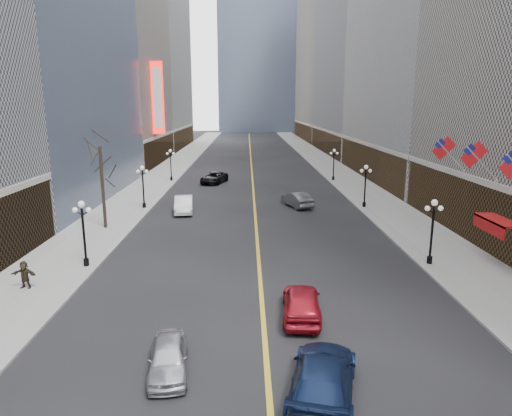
{
  "coord_description": "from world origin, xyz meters",
  "views": [
    {
      "loc": [
        -0.81,
        0.3,
        10.86
      ],
      "look_at": [
        -0.42,
        19.69,
        6.47
      ],
      "focal_mm": 32.0,
      "sensor_mm": 36.0,
      "label": 1
    }
  ],
  "objects_px": {
    "car_nb_far": "(214,178)",
    "car_nb_near": "(168,357)",
    "car_sb_near": "(323,378)",
    "streetlamp_east_3": "(334,161)",
    "streetlamp_west_3": "(171,162)",
    "car_sb_mid": "(301,302)",
    "car_sb_far": "(297,199)",
    "streetlamp_east_1": "(433,225)",
    "streetlamp_west_1": "(83,227)",
    "car_nb_mid": "(184,204)",
    "streetlamp_east_2": "(365,181)",
    "streetlamp_west_2": "(143,182)"
  },
  "relations": [
    {
      "from": "car_sb_far",
      "to": "car_nb_near",
      "type": "bearing_deg",
      "value": 54.39
    },
    {
      "from": "streetlamp_west_3",
      "to": "car_sb_mid",
      "type": "height_order",
      "value": "streetlamp_west_3"
    },
    {
      "from": "streetlamp_west_1",
      "to": "car_nb_mid",
      "type": "distance_m",
      "value": 17.05
    },
    {
      "from": "car_sb_far",
      "to": "streetlamp_west_2",
      "type": "bearing_deg",
      "value": -17.35
    },
    {
      "from": "streetlamp_east_1",
      "to": "car_nb_near",
      "type": "height_order",
      "value": "streetlamp_east_1"
    },
    {
      "from": "car_nb_mid",
      "to": "car_sb_near",
      "type": "bearing_deg",
      "value": -79.48
    },
    {
      "from": "streetlamp_west_2",
      "to": "car_nb_mid",
      "type": "relative_size",
      "value": 0.88
    },
    {
      "from": "streetlamp_west_1",
      "to": "streetlamp_west_2",
      "type": "xyz_separation_m",
      "value": [
        0.0,
        18.0,
        0.0
      ]
    },
    {
      "from": "streetlamp_east_3",
      "to": "car_nb_near",
      "type": "relative_size",
      "value": 1.13
    },
    {
      "from": "streetlamp_east_1",
      "to": "car_sb_near",
      "type": "distance_m",
      "value": 17.62
    },
    {
      "from": "car_nb_near",
      "to": "car_nb_far",
      "type": "height_order",
      "value": "car_nb_far"
    },
    {
      "from": "streetlamp_west_3",
      "to": "car_nb_near",
      "type": "distance_m",
      "value": 49.3
    },
    {
      "from": "car_nb_far",
      "to": "car_sb_near",
      "type": "bearing_deg",
      "value": -64.64
    },
    {
      "from": "streetlamp_west_1",
      "to": "car_nb_near",
      "type": "relative_size",
      "value": 1.13
    },
    {
      "from": "streetlamp_east_3",
      "to": "streetlamp_west_1",
      "type": "height_order",
      "value": "same"
    },
    {
      "from": "streetlamp_east_1",
      "to": "car_sb_far",
      "type": "height_order",
      "value": "streetlamp_east_1"
    },
    {
      "from": "streetlamp_west_2",
      "to": "car_nb_mid",
      "type": "height_order",
      "value": "streetlamp_west_2"
    },
    {
      "from": "car_nb_far",
      "to": "car_nb_near",
      "type": "bearing_deg",
      "value": -71.66
    },
    {
      "from": "streetlamp_east_2",
      "to": "car_sb_far",
      "type": "relative_size",
      "value": 0.92
    },
    {
      "from": "streetlamp_east_2",
      "to": "streetlamp_west_1",
      "type": "bearing_deg",
      "value": -142.67
    },
    {
      "from": "car_nb_far",
      "to": "car_sb_near",
      "type": "distance_m",
      "value": 49.42
    },
    {
      "from": "streetlamp_west_3",
      "to": "car_sb_near",
      "type": "relative_size",
      "value": 0.77
    },
    {
      "from": "streetlamp_east_2",
      "to": "car_nb_far",
      "type": "xyz_separation_m",
      "value": [
        -17.29,
        16.35,
        -2.11
      ]
    },
    {
      "from": "streetlamp_east_2",
      "to": "car_nb_mid",
      "type": "xyz_separation_m",
      "value": [
        -19.16,
        -1.67,
        -2.06
      ]
    },
    {
      "from": "streetlamp_east_2",
      "to": "car_sb_near",
      "type": "distance_m",
      "value": 34.01
    },
    {
      "from": "streetlamp_west_1",
      "to": "car_sb_far",
      "type": "height_order",
      "value": "streetlamp_west_1"
    },
    {
      "from": "streetlamp_east_2",
      "to": "car_sb_mid",
      "type": "distance_m",
      "value": 27.59
    },
    {
      "from": "streetlamp_west_3",
      "to": "car_sb_far",
      "type": "bearing_deg",
      "value": -46.35
    },
    {
      "from": "streetlamp_west_3",
      "to": "car_nb_near",
      "type": "bearing_deg",
      "value": -81.0
    },
    {
      "from": "streetlamp_east_3",
      "to": "streetlamp_west_3",
      "type": "height_order",
      "value": "same"
    },
    {
      "from": "streetlamp_east_3",
      "to": "car_nb_mid",
      "type": "xyz_separation_m",
      "value": [
        -19.16,
        -19.67,
        -2.06
      ]
    },
    {
      "from": "streetlamp_west_3",
      "to": "streetlamp_east_3",
      "type": "bearing_deg",
      "value": 0.0
    },
    {
      "from": "car_nb_near",
      "to": "car_nb_far",
      "type": "distance_m",
      "value": 47.01
    },
    {
      "from": "streetlamp_east_1",
      "to": "car_sb_mid",
      "type": "bearing_deg",
      "value": -141.8
    },
    {
      "from": "streetlamp_east_3",
      "to": "car_sb_near",
      "type": "relative_size",
      "value": 0.77
    },
    {
      "from": "streetlamp_west_3",
      "to": "car_sb_near",
      "type": "bearing_deg",
      "value": -74.72
    },
    {
      "from": "streetlamp_east_1",
      "to": "streetlamp_west_1",
      "type": "distance_m",
      "value": 23.6
    },
    {
      "from": "streetlamp_east_2",
      "to": "car_sb_mid",
      "type": "height_order",
      "value": "streetlamp_east_2"
    },
    {
      "from": "streetlamp_east_2",
      "to": "streetlamp_west_2",
      "type": "xyz_separation_m",
      "value": [
        -23.6,
        0.0,
        0.0
      ]
    },
    {
      "from": "car_sb_mid",
      "to": "car_sb_far",
      "type": "xyz_separation_m",
      "value": [
        2.61,
        26.51,
        -0.02
      ]
    },
    {
      "from": "car_nb_far",
      "to": "car_sb_far",
      "type": "bearing_deg",
      "value": -40.36
    },
    {
      "from": "car_sb_near",
      "to": "car_nb_mid",
      "type": "bearing_deg",
      "value": -59.04
    },
    {
      "from": "streetlamp_west_2",
      "to": "car_sb_far",
      "type": "relative_size",
      "value": 0.92
    },
    {
      "from": "car_nb_near",
      "to": "car_sb_mid",
      "type": "xyz_separation_m",
      "value": [
        6.1,
        4.93,
        0.15
      ]
    },
    {
      "from": "car_nb_far",
      "to": "streetlamp_west_3",
      "type": "bearing_deg",
      "value": -178.02
    },
    {
      "from": "streetlamp_west_1",
      "to": "streetlamp_west_3",
      "type": "distance_m",
      "value": 36.0
    },
    {
      "from": "streetlamp_east_1",
      "to": "streetlamp_west_2",
      "type": "distance_m",
      "value": 29.68
    },
    {
      "from": "streetlamp_east_1",
      "to": "car_nb_mid",
      "type": "distance_m",
      "value": 25.26
    },
    {
      "from": "streetlamp_west_1",
      "to": "car_sb_mid",
      "type": "xyz_separation_m",
      "value": [
        13.8,
        -7.71,
        -2.07
      ]
    },
    {
      "from": "streetlamp_east_2",
      "to": "streetlamp_east_3",
      "type": "xyz_separation_m",
      "value": [
        0.0,
        18.0,
        0.0
      ]
    }
  ]
}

